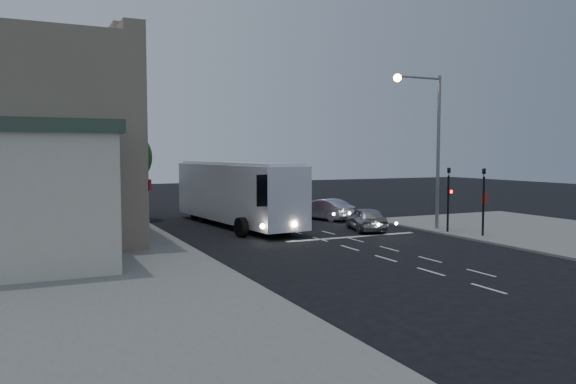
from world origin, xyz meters
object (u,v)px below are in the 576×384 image
traffic_signal_side (484,193)px  streetlight (430,134)px  street_tree (122,154)px  car_sedan_b (282,202)px  car_sedan_c (258,197)px  tour_bus (236,192)px  regulatory_sign (484,206)px  car_suv (366,219)px  traffic_signal_main (449,191)px  car_sedan_a (324,209)px

traffic_signal_side → streetlight: bearing=105.7°
street_tree → car_sedan_b: bearing=3.7°
street_tree → car_sedan_c: bearing=26.2°
streetlight → street_tree: 20.19m
traffic_signal_side → street_tree: 23.24m
tour_bus → traffic_signal_side: 14.69m
car_sedan_b → regulatory_sign: (5.23, -16.06, 0.86)m
car_suv → traffic_signal_side: (4.26, -5.00, 1.71)m
traffic_signal_main → traffic_signal_side: 2.10m
car_sedan_b → traffic_signal_side: bearing=122.9°
car_sedan_c → car_sedan_b: bearing=95.1°
traffic_signal_main → tour_bus: bearing=139.6°
car_sedan_c → traffic_signal_main: bearing=105.8°
car_sedan_b → streetlight: streetlight is taller
car_sedan_a → traffic_signal_side: (3.83, -10.88, 1.70)m
traffic_signal_main → streetlight: size_ratio=0.46×
car_suv → car_sedan_a: size_ratio=0.95×
traffic_signal_main → car_suv: bearing=139.7°
regulatory_sign → street_tree: (-17.51, 15.26, 2.90)m
regulatory_sign → streetlight: (-1.96, 2.44, 4.14)m
car_sedan_a → street_tree: size_ratio=0.70×
car_sedan_a → car_sedan_c: bearing=-105.8°
car_suv → streetlight: size_ratio=0.46×
car_sedan_a → street_tree: (-12.68, 5.35, 3.78)m
car_suv → streetlight: bearing=170.6°
traffic_signal_main → street_tree: bearing=138.0°
streetlight → street_tree: size_ratio=1.45×
regulatory_sign → car_sedan_c: bearing=103.5°
tour_bus → car_sedan_b: (6.25, 6.73, -1.44)m
car_sedan_a → traffic_signal_side: size_ratio=1.07×
car_sedan_a → traffic_signal_main: (3.13, -8.90, 1.70)m
car_sedan_c → car_suv: bearing=95.8°
car_suv → car_sedan_b: bearing=-73.7°
regulatory_sign → car_suv: bearing=142.5°
car_sedan_b → regulatory_sign: size_ratio=2.31×
car_sedan_a → traffic_signal_main: size_ratio=1.07×
regulatory_sign → street_tree: bearing=138.9°
car_sedan_c → regulatory_sign: 21.98m
car_suv → traffic_signal_side: bearing=146.9°
car_sedan_c → traffic_signal_main: size_ratio=1.29×
car_suv → car_sedan_a: 5.89m
car_suv → street_tree: bearing=-26.1°
streetlight → car_suv: bearing=154.2°
tour_bus → streetlight: 12.28m
streetlight → regulatory_sign: bearing=-51.3°
car_sedan_b → car_sedan_c: 5.30m
car_sedan_a → car_sedan_c: 11.45m
streetlight → car_sedan_a: bearing=111.0°
tour_bus → car_sedan_c: size_ratio=2.52×
car_sedan_c → car_sedan_a: bearing=97.7°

